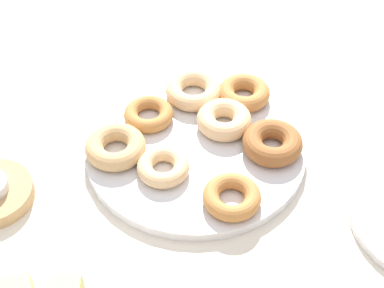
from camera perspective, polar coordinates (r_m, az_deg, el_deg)
ground_plane at (r=0.89m, az=0.35°, el=-0.70°), size 2.40×2.40×0.00m
donut_plate at (r=0.89m, az=0.35°, el=-0.34°), size 0.34×0.34×0.02m
donut_0 at (r=0.95m, az=0.16°, el=5.29°), size 0.10×0.10×0.03m
donut_1 at (r=0.86m, az=-7.52°, el=-0.28°), size 0.10×0.10×0.03m
donut_2 at (r=0.91m, az=-4.28°, el=2.95°), size 0.10×0.10×0.02m
donut_3 at (r=0.95m, az=5.13°, el=5.01°), size 0.09×0.09×0.03m
donut_4 at (r=0.87m, az=7.91°, el=0.12°), size 0.12×0.12×0.03m
donut_5 at (r=0.80m, az=3.93°, el=-5.22°), size 0.11×0.11×0.02m
donut_6 at (r=0.83m, az=-2.85°, el=-2.27°), size 0.09×0.09×0.02m
donut_7 at (r=0.90m, az=3.16°, el=2.40°), size 0.12×0.12×0.03m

